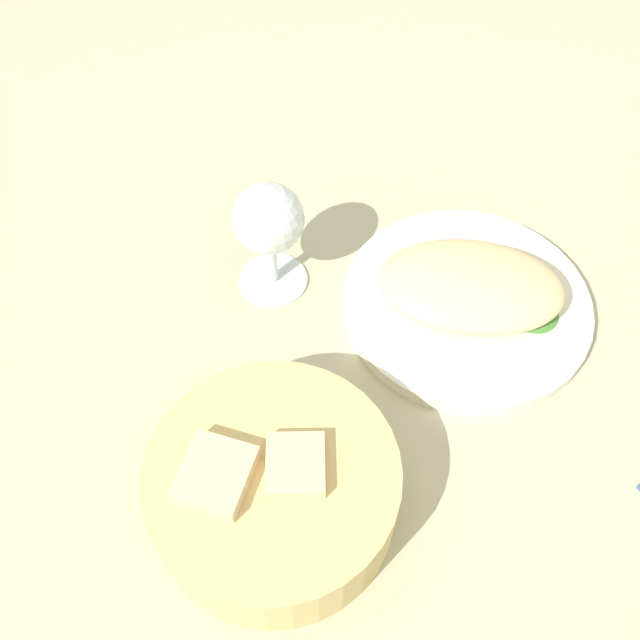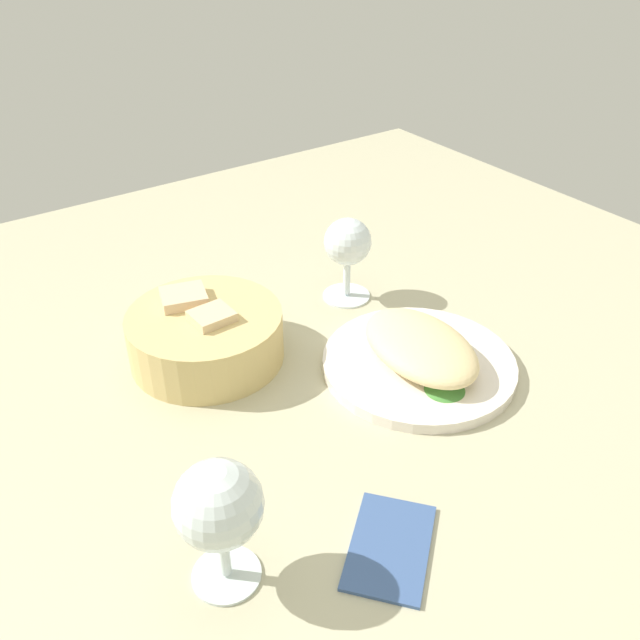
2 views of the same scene
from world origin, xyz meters
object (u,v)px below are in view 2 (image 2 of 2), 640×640
Objects in this scene: plate at (419,364)px; wine_glass_near at (348,247)px; bread_basket at (205,334)px; folded_napkin at (390,545)px; wine_glass_far at (219,509)px.

wine_glass_near is at bearing -8.94° from plate.
bread_basket is 35.48cm from folded_napkin.
bread_basket reaches higher than folded_napkin.
bread_basket is 1.49× the size of wine_glass_far.
wine_glass_near is 43.98cm from folded_napkin.
wine_glass_near reaches higher than plate.
wine_glass_far is 1.16× the size of folded_napkin.
plate is 26.41cm from bread_basket.
plate is 36.37cm from wine_glass_far.
plate is 2.14× the size of folded_napkin.
bread_basket is at bearing -24.26° from wine_glass_far.
folded_napkin is at bearing 132.66° from plate.
plate is 1.24× the size of bread_basket.
folded_napkin is (-36.86, 22.79, -7.52)cm from wine_glass_near.
plate is at bearing 171.06° from wine_glass_near.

